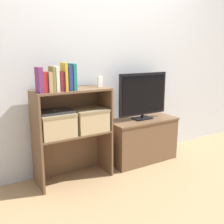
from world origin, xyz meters
TOP-DOWN VIEW (x-y plane):
  - ground_plane at (0.00, 0.00)m, footprint 16.00×16.00m
  - wall_back at (0.00, 0.40)m, footprint 10.00×0.05m
  - tv_stand at (0.43, 0.18)m, footprint 0.83×0.39m
  - tv at (0.43, 0.18)m, footprint 0.64×0.14m
  - bookshelf_lower_tier at (-0.46, 0.23)m, footprint 0.75×0.33m
  - bookshelf_upper_tier at (-0.46, 0.22)m, footprint 0.75×0.33m
  - book_plum at (-0.78, 0.10)m, footprint 0.04×0.13m
  - book_crimson at (-0.74, 0.10)m, footprint 0.04×0.13m
  - book_tan at (-0.70, 0.10)m, footprint 0.04×0.14m
  - book_olive at (-0.66, 0.10)m, footprint 0.02×0.13m
  - book_ivory at (-0.63, 0.10)m, footprint 0.03×0.12m
  - book_maroon at (-0.59, 0.10)m, footprint 0.04×0.12m
  - book_mustard at (-0.55, 0.10)m, footprint 0.02×0.14m
  - book_navy at (-0.51, 0.10)m, footprint 0.04×0.14m
  - book_teal at (-0.47, 0.10)m, footprint 0.03×0.14m
  - baby_monitor at (-0.15, 0.17)m, footprint 0.05×0.04m
  - storage_basket_left at (-0.63, 0.15)m, footprint 0.33×0.30m
  - storage_basket_right at (-0.28, 0.15)m, footprint 0.33×0.30m
  - laptop at (-0.63, 0.15)m, footprint 0.32×0.23m

SIDE VIEW (x-z plane):
  - ground_plane at x=0.00m, z-range 0.00..0.00m
  - tv_stand at x=0.43m, z-range 0.00..0.51m
  - bookshelf_lower_tier at x=-0.46m, z-range 0.06..0.56m
  - storage_basket_left at x=-0.63m, z-range 0.51..0.73m
  - storage_basket_right at x=-0.28m, z-range 0.51..0.73m
  - laptop at x=-0.63m, z-range 0.72..0.74m
  - bookshelf_upper_tier at x=-0.46m, z-range 0.55..0.99m
  - tv at x=0.43m, z-range 0.53..1.06m
  - baby_monitor at x=-0.15m, z-range 0.92..1.05m
  - book_maroon at x=-0.59m, z-range 0.93..1.11m
  - book_tan at x=-0.70m, z-range 0.93..1.11m
  - book_crimson at x=-0.74m, z-range 0.93..1.11m
  - book_ivory at x=-0.63m, z-range 0.93..1.15m
  - book_plum at x=-0.78m, z-range 0.93..1.15m
  - book_olive at x=-0.66m, z-range 0.93..1.15m
  - book_navy at x=-0.51m, z-range 0.93..1.15m
  - book_teal at x=-0.47m, z-range 0.93..1.17m
  - book_mustard at x=-0.55m, z-range 0.93..1.18m
  - wall_back at x=0.00m, z-range 0.00..2.40m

